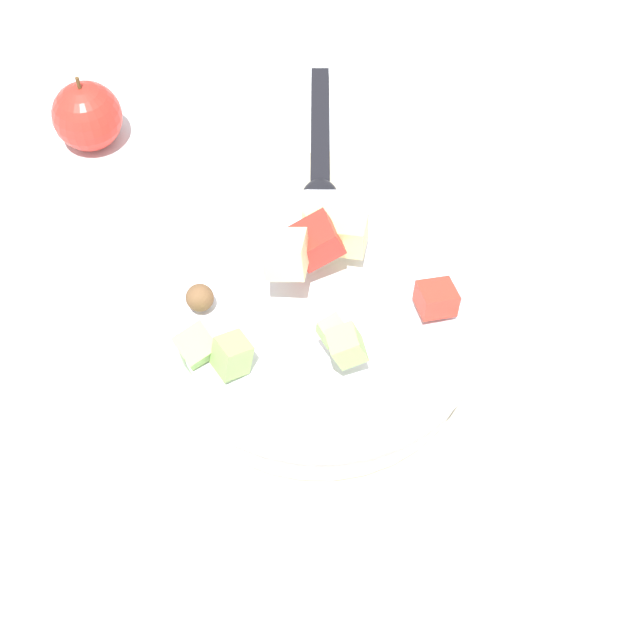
# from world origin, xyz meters

# --- Properties ---
(ground_plane) EXTENTS (2.40, 2.40, 0.00)m
(ground_plane) POSITION_xyz_m (0.00, 0.00, 0.00)
(ground_plane) COLOR silver
(placemat) EXTENTS (0.50, 0.31, 0.01)m
(placemat) POSITION_xyz_m (0.00, 0.00, 0.00)
(placemat) COLOR #BCB299
(placemat) RESTS_ON ground_plane
(salad_bowl) EXTENTS (0.26, 0.26, 0.11)m
(salad_bowl) POSITION_xyz_m (0.02, -0.01, 0.04)
(salad_bowl) COLOR white
(salad_bowl) RESTS_ON placemat
(serving_spoon) EXTENTS (0.22, 0.05, 0.01)m
(serving_spoon) POSITION_xyz_m (0.22, -0.03, 0.01)
(serving_spoon) COLOR black
(serving_spoon) RESTS_ON placemat
(whole_apple) EXTENTS (0.07, 0.07, 0.08)m
(whole_apple) POSITION_xyz_m (0.29, 0.19, 0.03)
(whole_apple) COLOR red
(whole_apple) RESTS_ON ground_plane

